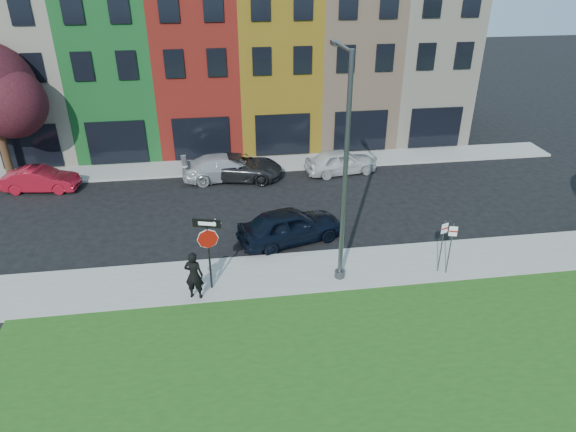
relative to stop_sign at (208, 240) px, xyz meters
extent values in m
plane|color=black|center=(4.66, -2.39, -2.28)|extent=(120.00, 120.00, 0.00)
cube|color=gray|center=(6.66, 0.61, -2.22)|extent=(40.00, 3.00, 0.12)
cube|color=gray|center=(1.66, 12.61, -2.22)|extent=(40.00, 2.40, 0.12)
cube|color=beige|center=(-10.34, 18.81, 2.72)|extent=(5.00, 10.00, 10.00)
cube|color=#268D39|center=(-5.34, 18.81, 2.72)|extent=(5.00, 10.00, 10.00)
cube|color=red|center=(-0.34, 18.81, 2.72)|extent=(5.00, 10.00, 10.00)
cube|color=gold|center=(4.66, 18.81, 2.72)|extent=(5.00, 10.00, 10.00)
cube|color=tan|center=(9.66, 18.81, 2.72)|extent=(5.00, 10.00, 10.00)
cube|color=beige|center=(14.66, 18.81, 2.72)|extent=(5.00, 10.00, 10.00)
cube|color=black|center=(2.16, 13.75, -0.78)|extent=(30.00, 0.12, 2.60)
cylinder|color=black|center=(0.00, 0.02, -0.69)|extent=(0.08, 0.08, 2.95)
cylinder|color=white|center=(0.00, 0.00, 0.05)|extent=(0.78, 0.24, 0.81)
cylinder|color=maroon|center=(0.00, -0.03, 0.05)|extent=(0.74, 0.22, 0.77)
cube|color=black|center=(0.00, 0.00, 0.70)|extent=(1.02, 0.32, 0.34)
cube|color=white|center=(0.00, -0.03, 0.70)|extent=(0.64, 0.20, 0.14)
imported|color=black|center=(-0.60, -0.49, -1.18)|extent=(0.96, 0.85, 1.96)
imported|color=black|center=(3.57, 3.31, -1.48)|extent=(4.41, 5.73, 1.61)
imported|color=maroon|center=(-9.08, 10.68, -1.63)|extent=(2.29, 4.27, 1.30)
imported|color=#ACACB1|center=(0.97, 10.83, -1.56)|extent=(3.05, 5.36, 1.43)
imported|color=black|center=(1.66, 10.78, -1.58)|extent=(4.21, 5.92, 1.41)
imported|color=silver|center=(7.70, 10.72, -1.57)|extent=(2.91, 4.69, 1.43)
cylinder|color=#4A4C4F|center=(5.10, 0.01, 2.27)|extent=(0.18, 0.18, 8.87)
cylinder|color=#4A4C4F|center=(5.10, 0.01, -2.01)|extent=(0.40, 0.40, 0.30)
cylinder|color=#4A4C4F|center=(5.06, 1.01, 6.61)|extent=(0.20, 2.00, 0.12)
cube|color=#4A4C4F|center=(5.02, 2.11, 6.56)|extent=(0.27, 0.56, 0.16)
cylinder|color=#4A4C4F|center=(9.47, -0.30, -1.03)|extent=(0.05, 0.05, 2.26)
cube|color=white|center=(9.47, -0.33, -0.21)|extent=(0.31, 0.11, 0.42)
cube|color=maroon|center=(9.47, -0.35, -0.21)|extent=(0.31, 0.10, 0.06)
cylinder|color=#4A4C4F|center=(9.19, -0.14, -0.99)|extent=(0.05, 0.05, 2.33)
cube|color=white|center=(9.19, -0.17, -0.15)|extent=(0.31, 0.13, 0.42)
cube|color=maroon|center=(9.19, -0.19, -0.15)|extent=(0.30, 0.12, 0.06)
cylinder|color=#311E10|center=(-11.36, 12.79, -0.51)|extent=(0.44, 0.44, 3.30)
sphere|color=black|center=(-10.12, 12.04, 2.26)|extent=(3.72, 3.72, 3.72)
camera|label=1|loc=(0.58, -16.63, 9.65)|focal=32.00mm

